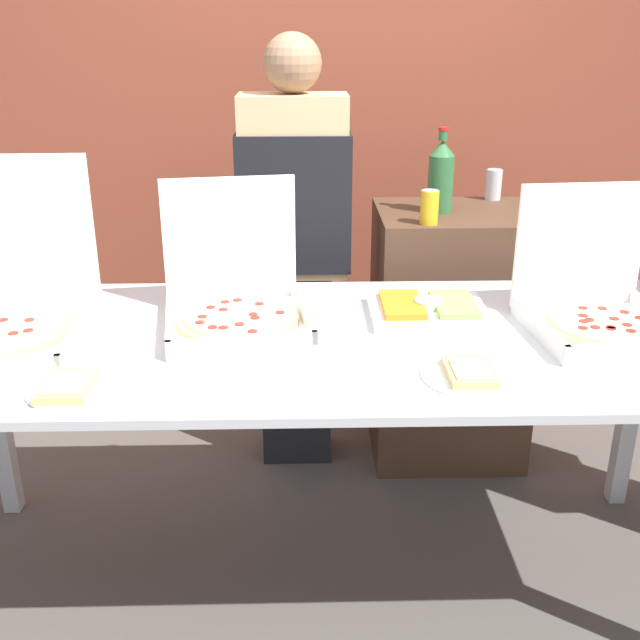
# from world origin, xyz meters

# --- Properties ---
(ground_plane) EXTENTS (16.00, 16.00, 0.00)m
(ground_plane) POSITION_xyz_m (0.00, 0.00, 0.00)
(ground_plane) COLOR #514C47
(brick_wall_behind) EXTENTS (10.00, 0.06, 2.80)m
(brick_wall_behind) POSITION_xyz_m (0.00, 1.70, 1.40)
(brick_wall_behind) COLOR brown
(brick_wall_behind) RESTS_ON ground_plane
(buffet_table) EXTENTS (2.42, 0.97, 0.89)m
(buffet_table) POSITION_xyz_m (0.00, 0.00, 0.80)
(buffet_table) COLOR silver
(buffet_table) RESTS_ON ground_plane
(pizza_box_near_right) EXTENTS (0.47, 0.48, 0.41)m
(pizza_box_near_right) POSITION_xyz_m (-0.25, 0.11, 0.96)
(pizza_box_near_right) COLOR white
(pizza_box_near_right) RESTS_ON buffet_table
(pizza_box_far_left) EXTENTS (0.44, 0.45, 0.40)m
(pizza_box_far_left) POSITION_xyz_m (0.81, 0.04, 0.96)
(pizza_box_far_left) COLOR white
(pizza_box_far_left) RESTS_ON buffet_table
(pizza_box_near_left) EXTENTS (0.51, 0.52, 0.49)m
(pizza_box_near_left) POSITION_xyz_m (-0.92, 0.05, 0.97)
(pizza_box_near_left) COLOR white
(pizza_box_near_left) RESTS_ON buffet_table
(paper_plate_front_left) EXTENTS (0.20, 0.20, 0.03)m
(paper_plate_front_left) POSITION_xyz_m (-0.63, -0.34, 0.90)
(paper_plate_front_left) COLOR white
(paper_plate_front_left) RESTS_ON buffet_table
(paper_plate_front_right) EXTENTS (0.25, 0.25, 0.03)m
(paper_plate_front_right) POSITION_xyz_m (0.37, -0.28, 0.90)
(paper_plate_front_right) COLOR white
(paper_plate_front_right) RESTS_ON buffet_table
(veggie_tray) EXTENTS (0.35, 0.29, 0.05)m
(veggie_tray) POSITION_xyz_m (0.34, 0.15, 0.91)
(veggie_tray) COLOR white
(veggie_tray) RESTS_ON buffet_table
(sideboard_podium) EXTENTS (0.61, 0.52, 1.05)m
(sideboard_podium) POSITION_xyz_m (0.56, 0.85, 0.52)
(sideboard_podium) COLOR #4C3323
(sideboard_podium) RESTS_ON ground_plane
(soda_bottle) EXTENTS (0.10, 0.10, 0.32)m
(soda_bottle) POSITION_xyz_m (0.48, 0.84, 1.19)
(soda_bottle) COLOR #2D6638
(soda_bottle) RESTS_ON sideboard_podium
(soda_can_silver) EXTENTS (0.07, 0.07, 0.12)m
(soda_can_silver) POSITION_xyz_m (0.74, 1.06, 1.11)
(soda_can_silver) COLOR silver
(soda_can_silver) RESTS_ON sideboard_podium
(soda_can_colored) EXTENTS (0.07, 0.07, 0.12)m
(soda_can_colored) POSITION_xyz_m (0.41, 0.66, 1.11)
(soda_can_colored) COLOR gold
(soda_can_colored) RESTS_ON sideboard_podium
(person_server_vest) EXTENTS (0.42, 0.24, 1.70)m
(person_server_vest) POSITION_xyz_m (-0.08, 0.82, 0.96)
(person_server_vest) COLOR black
(person_server_vest) RESTS_ON ground_plane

